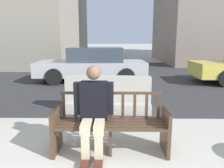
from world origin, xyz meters
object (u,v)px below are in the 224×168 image
(jersey_barrier_centre, at_px, (108,97))
(car_sedan_far, at_px, (93,64))
(seated_person, at_px, (94,109))
(street_bench, at_px, (111,126))

(jersey_barrier_centre, bearing_deg, car_sedan_far, 100.91)
(seated_person, relative_size, car_sedan_far, 0.29)
(street_bench, xyz_separation_m, jersey_barrier_centre, (-0.10, 1.94, -0.06))
(street_bench, relative_size, jersey_barrier_centre, 0.83)
(street_bench, relative_size, seated_person, 1.29)
(car_sedan_far, bearing_deg, jersey_barrier_centre, -79.09)
(jersey_barrier_centre, height_order, car_sedan_far, car_sedan_far)
(street_bench, relative_size, car_sedan_far, 0.38)
(street_bench, height_order, car_sedan_far, car_sedan_far)
(seated_person, bearing_deg, jersey_barrier_centre, 85.72)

